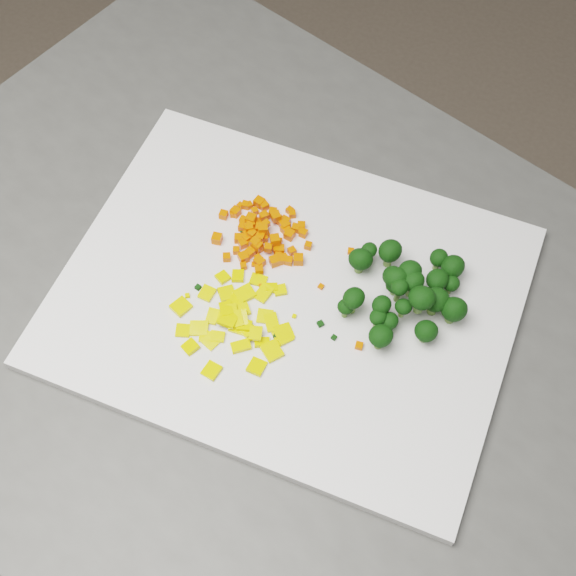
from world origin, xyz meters
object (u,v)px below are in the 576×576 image
at_px(carrot_pile, 263,228).
at_px(counter_block, 290,468).
at_px(broccoli_pile, 401,285).
at_px(cutting_board, 288,296).
at_px(pepper_pile, 236,318).

bearing_deg(carrot_pile, counter_block, -47.41).
height_order(counter_block, broccoli_pile, broccoli_pile).
bearing_deg(cutting_board, counter_block, -57.25).
bearing_deg(broccoli_pile, pepper_pile, -143.39).
relative_size(counter_block, broccoli_pile, 8.07).
distance_m(carrot_pile, broccoli_pile, 0.16).
height_order(counter_block, carrot_pile, carrot_pile).
bearing_deg(carrot_pile, broccoli_pile, -2.01).
relative_size(cutting_board, pepper_pile, 3.88).
xyz_separation_m(carrot_pile, broccoli_pile, (0.16, -0.01, 0.01)).
distance_m(cutting_board, pepper_pile, 0.06).
height_order(cutting_board, broccoli_pile, broccoli_pile).
distance_m(cutting_board, broccoli_pile, 0.12).
xyz_separation_m(counter_block, pepper_pile, (-0.05, -0.02, 0.47)).
relative_size(counter_block, pepper_pile, 8.35).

